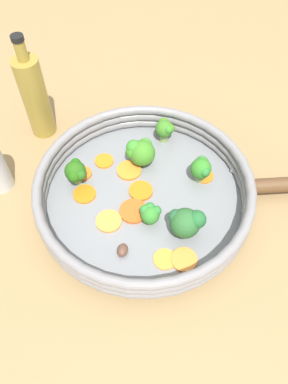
% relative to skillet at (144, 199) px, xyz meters
% --- Properties ---
extents(ground_plane, '(4.00, 4.00, 0.00)m').
position_rel_skillet_xyz_m(ground_plane, '(0.00, 0.00, -0.01)').
color(ground_plane, '#997A4C').
extents(skillet, '(0.35, 0.35, 0.01)m').
position_rel_skillet_xyz_m(skillet, '(0.00, 0.00, 0.00)').
color(skillet, gray).
rests_on(skillet, ground_plane).
extents(skillet_rim_wall, '(0.36, 0.36, 0.05)m').
position_rel_skillet_xyz_m(skillet_rim_wall, '(0.00, 0.00, 0.03)').
color(skillet_rim_wall, gray).
rests_on(skillet_rim_wall, skillet).
extents(skillet_rivet_left, '(0.01, 0.01, 0.01)m').
position_rel_skillet_xyz_m(skillet_rivet_left, '(0.16, 0.05, 0.01)').
color(skillet_rivet_left, gray).
rests_on(skillet_rivet_left, skillet).
extents(skillet_rivet_right, '(0.01, 0.01, 0.01)m').
position_rel_skillet_xyz_m(skillet_rivet_right, '(0.11, 0.13, 0.01)').
color(skillet_rivet_right, gray).
rests_on(skillet_rivet_right, skillet).
extents(carrot_slice_0, '(0.03, 0.03, 0.01)m').
position_rel_skillet_xyz_m(carrot_slice_0, '(-0.12, -0.01, 0.01)').
color(carrot_slice_0, orange).
rests_on(carrot_slice_0, skillet).
extents(carrot_slice_1, '(0.05, 0.05, 0.01)m').
position_rel_skillet_xyz_m(carrot_slice_1, '(0.11, -0.07, 0.01)').
color(carrot_slice_1, orange).
rests_on(carrot_slice_1, skillet).
extents(carrot_slice_2, '(0.06, 0.06, 0.00)m').
position_rel_skillet_xyz_m(carrot_slice_2, '(-0.03, -0.07, 0.01)').
color(carrot_slice_2, '#F8943D').
rests_on(carrot_slice_2, skillet).
extents(carrot_slice_3, '(0.05, 0.05, 0.00)m').
position_rel_skillet_xyz_m(carrot_slice_3, '(0.09, -0.09, 0.01)').
color(carrot_slice_3, '#F99C34').
rests_on(carrot_slice_3, skillet).
extents(carrot_slice_4, '(0.05, 0.05, 0.01)m').
position_rel_skillet_xyz_m(carrot_slice_4, '(-0.00, -0.03, 0.01)').
color(carrot_slice_4, '#DE5C1E').
rests_on(carrot_slice_4, skillet).
extents(carrot_slice_5, '(0.05, 0.05, 0.00)m').
position_rel_skillet_xyz_m(carrot_slice_5, '(-0.09, -0.05, 0.01)').
color(carrot_slice_5, orange).
rests_on(carrot_slice_5, skillet).
extents(carrot_slice_6, '(0.04, 0.04, 0.00)m').
position_rel_skillet_xyz_m(carrot_slice_6, '(-0.10, 0.03, 0.01)').
color(carrot_slice_6, orange).
rests_on(carrot_slice_6, skillet).
extents(carrot_slice_7, '(0.04, 0.04, 0.00)m').
position_rel_skillet_xyz_m(carrot_slice_7, '(0.07, 0.09, 0.01)').
color(carrot_slice_7, orange).
rests_on(carrot_slice_7, skillet).
extents(carrot_slice_8, '(0.06, 0.06, 0.01)m').
position_rel_skillet_xyz_m(carrot_slice_8, '(-0.05, 0.04, 0.01)').
color(carrot_slice_8, orange).
rests_on(carrot_slice_8, skillet).
extents(carrot_slice_9, '(0.06, 0.06, 0.01)m').
position_rel_skillet_xyz_m(carrot_slice_9, '(-0.01, 0.01, 0.01)').
color(carrot_slice_9, orange).
rests_on(carrot_slice_9, skillet).
extents(broccoli_floret_0, '(0.06, 0.05, 0.06)m').
position_rel_skillet_xyz_m(broccoli_floret_0, '(0.09, -0.03, 0.04)').
color(broccoli_floret_0, '#628C51').
rests_on(broccoli_floret_0, skillet).
extents(broccoli_floret_1, '(0.04, 0.04, 0.05)m').
position_rel_skillet_xyz_m(broccoli_floret_1, '(-0.12, -0.03, 0.04)').
color(broccoli_floret_1, '#83AB5C').
rests_on(broccoli_floret_1, skillet).
extents(broccoli_floret_2, '(0.03, 0.03, 0.04)m').
position_rel_skillet_xyz_m(broccoli_floret_2, '(0.03, -0.04, 0.03)').
color(broccoli_floret_2, '#648F49').
rests_on(broccoli_floret_2, skillet).
extents(broccoli_floret_3, '(0.04, 0.04, 0.05)m').
position_rel_skillet_xyz_m(broccoli_floret_3, '(-0.03, 0.14, 0.04)').
color(broccoli_floret_3, '#8DAB5B').
rests_on(broccoli_floret_3, skillet).
extents(broccoli_floret_4, '(0.04, 0.04, 0.05)m').
position_rel_skillet_xyz_m(broccoli_floret_4, '(0.07, 0.08, 0.04)').
color(broccoli_floret_4, '#6B8A4C').
rests_on(broccoli_floret_4, skillet).
extents(broccoli_floret_5, '(0.05, 0.05, 0.05)m').
position_rel_skillet_xyz_m(broccoli_floret_5, '(-0.04, 0.06, 0.04)').
color(broccoli_floret_5, '#799460').
rests_on(broccoli_floret_5, skillet).
extents(mushroom_piece_0, '(0.02, 0.03, 0.01)m').
position_rel_skillet_xyz_m(mushroom_piece_0, '(0.02, -0.11, 0.01)').
color(mushroom_piece_0, brown).
rests_on(mushroom_piece_0, skillet).
extents(oil_bottle, '(0.05, 0.05, 0.21)m').
position_rel_skillet_xyz_m(oil_bottle, '(-0.26, 0.05, 0.08)').
color(oil_bottle, olive).
rests_on(oil_bottle, ground_plane).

